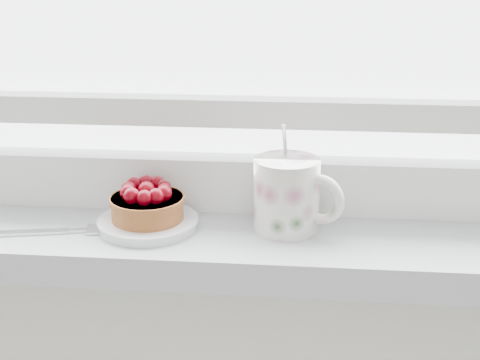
# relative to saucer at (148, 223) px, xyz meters

# --- Properties ---
(saucer) EXTENTS (0.12, 0.12, 0.01)m
(saucer) POSITION_rel_saucer_xyz_m (0.00, 0.00, 0.00)
(saucer) COLOR silver
(saucer) RESTS_ON windowsill
(raspberry_tart) EXTENTS (0.09, 0.09, 0.05)m
(raspberry_tart) POSITION_rel_saucer_xyz_m (-0.00, 0.00, 0.03)
(raspberry_tart) COLOR brown
(raspberry_tart) RESTS_ON saucer
(floral_mug) EXTENTS (0.12, 0.10, 0.13)m
(floral_mug) POSITION_rel_saucer_xyz_m (0.17, 0.01, 0.04)
(floral_mug) COLOR silver
(floral_mug) RESTS_ON windowsill
(fork) EXTENTS (0.22, 0.07, 0.00)m
(fork) POSITION_rel_saucer_xyz_m (-0.11, -0.03, -0.00)
(fork) COLOR silver
(fork) RESTS_ON windowsill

